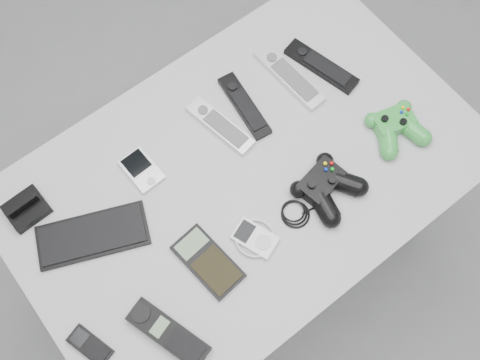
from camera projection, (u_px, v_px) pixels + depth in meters
floor at (268, 258)px, 1.96m from camera, size 3.50×3.50×0.00m
desk at (245, 183)px, 1.35m from camera, size 1.08×0.70×0.73m
pda_keyboard at (93, 235)px, 1.23m from camera, size 0.26×0.19×0.01m
dock_bracket at (25, 207)px, 1.24m from camera, size 0.09×0.08×0.05m
pda at (142, 170)px, 1.29m from camera, size 0.07×0.10×0.02m
remote_silver_a at (220, 125)px, 1.33m from camera, size 0.08×0.19×0.02m
remote_black_a at (244, 105)px, 1.35m from camera, size 0.07×0.19×0.02m
remote_black_b at (321, 66)px, 1.39m from camera, size 0.09×0.20×0.02m
remote_silver_b at (289, 76)px, 1.38m from camera, size 0.06×0.22×0.02m
mobile_phone at (90, 346)px, 1.15m from camera, size 0.07×0.10×0.02m
cordless_handset at (168, 333)px, 1.15m from camera, size 0.11×0.19×0.03m
calculator at (208, 261)px, 1.21m from camera, size 0.10×0.17×0.02m
mp3_player at (255, 238)px, 1.23m from camera, size 0.12×0.12×0.02m
controller_black at (326, 186)px, 1.26m from camera, size 0.27×0.19×0.05m
controller_green at (396, 126)px, 1.32m from camera, size 0.16×0.17×0.04m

